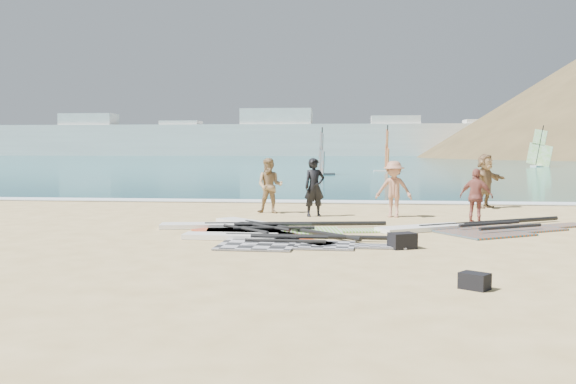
# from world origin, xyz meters

# --- Properties ---
(ground) EXTENTS (300.00, 300.00, 0.00)m
(ground) POSITION_xyz_m (0.00, 0.00, 0.00)
(ground) COLOR #E0BF83
(ground) RESTS_ON ground
(sea) EXTENTS (300.00, 240.00, 0.06)m
(sea) POSITION_xyz_m (0.00, 132.00, 0.00)
(sea) COLOR #0C4755
(sea) RESTS_ON ground
(surf_line) EXTENTS (300.00, 1.20, 0.04)m
(surf_line) POSITION_xyz_m (0.00, 12.30, 0.00)
(surf_line) COLOR white
(surf_line) RESTS_ON ground
(far_town) EXTENTS (160.00, 8.00, 12.00)m
(far_town) POSITION_xyz_m (-15.72, 150.00, 4.49)
(far_town) COLOR white
(far_town) RESTS_ON ground
(rig_grey) EXTENTS (5.42, 2.19, 0.20)m
(rig_grey) POSITION_xyz_m (-1.52, 1.25, 0.05)
(rig_grey) COLOR #27282A
(rig_grey) RESTS_ON ground
(rig_green) EXTENTS (6.35, 2.92, 0.20)m
(rig_green) POSITION_xyz_m (-2.25, 3.48, 0.05)
(rig_green) COLOR #76CF2D
(rig_green) RESTS_ON ground
(rig_orange) EXTENTS (6.12, 4.43, 0.20)m
(rig_orange) POSITION_xyz_m (3.61, 4.08, 0.05)
(rig_orange) COLOR #E14E07
(rig_orange) RESTS_ON ground
(rig_red) EXTENTS (4.53, 4.94, 0.20)m
(rig_red) POSITION_xyz_m (-2.12, 3.34, 0.05)
(rig_red) COLOR red
(rig_red) RESTS_ON ground
(gear_bag_near) EXTENTS (0.67, 0.60, 0.35)m
(gear_bag_near) POSITION_xyz_m (1.49, 0.69, 0.17)
(gear_bag_near) COLOR black
(gear_bag_near) RESTS_ON ground
(gear_bag_far) EXTENTS (0.53, 0.50, 0.26)m
(gear_bag_far) POSITION_xyz_m (2.34, -3.28, 0.13)
(gear_bag_far) COLOR black
(gear_bag_far) RESTS_ON ground
(person_wetsuit) EXTENTS (0.81, 0.69, 1.88)m
(person_wetsuit) POSITION_xyz_m (-0.87, 7.06, 0.94)
(person_wetsuit) COLOR black
(person_wetsuit) RESTS_ON ground
(beachgoer_left) EXTENTS (0.96, 0.77, 1.87)m
(beachgoer_left) POSITION_xyz_m (-2.44, 7.91, 0.93)
(beachgoer_left) COLOR #A48258
(beachgoer_left) RESTS_ON ground
(beachgoer_mid) EXTENTS (1.27, 0.88, 1.80)m
(beachgoer_mid) POSITION_xyz_m (1.65, 7.10, 0.90)
(beachgoer_mid) COLOR #B4795C
(beachgoer_mid) RESTS_ON ground
(beachgoer_back) EXTENTS (1.03, 0.75, 1.62)m
(beachgoer_back) POSITION_xyz_m (3.92, 5.44, 0.81)
(beachgoer_back) COLOR #9E5347
(beachgoer_back) RESTS_ON ground
(beachgoer_right) EXTENTS (1.70, 1.75, 2.00)m
(beachgoer_right) POSITION_xyz_m (5.18, 10.69, 1.00)
(beachgoer_right) COLOR #94724D
(beachgoer_right) RESTS_ON ground
(windsurfer_left) EXTENTS (2.20, 2.54, 3.86)m
(windsurfer_left) POSITION_xyz_m (-2.35, 38.05, 1.17)
(windsurfer_left) COLOR white
(windsurfer_left) RESTS_ON ground
(windsurfer_centre) EXTENTS (2.36, 2.83, 4.23)m
(windsurfer_centre) POSITION_xyz_m (3.15, 44.27, 1.25)
(windsurfer_centre) COLOR white
(windsurfer_centre) RESTS_ON ground
(windsurfer_right) EXTENTS (2.35, 2.40, 4.75)m
(windsurfer_right) POSITION_xyz_m (21.07, 61.85, 1.36)
(windsurfer_right) COLOR white
(windsurfer_right) RESTS_ON ground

